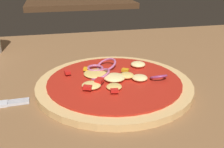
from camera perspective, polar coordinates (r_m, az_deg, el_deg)
dining_table at (r=0.50m, az=-4.54°, el=-5.59°), size 1.19×0.93×0.03m
pizza at (r=0.51m, az=0.47°, el=-1.99°), size 0.30×0.30×0.03m
background_table at (r=1.82m, az=-7.03°, el=15.04°), size 0.67×0.48×0.03m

